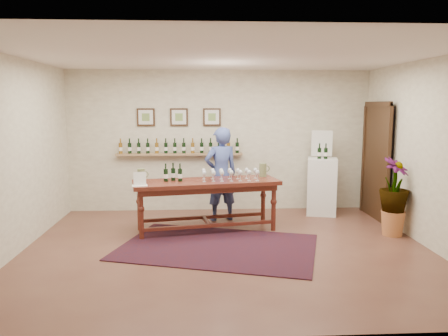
{
  "coord_description": "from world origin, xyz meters",
  "views": [
    {
      "loc": [
        -0.38,
        -6.22,
        2.12
      ],
      "look_at": [
        0.0,
        0.8,
        1.1
      ],
      "focal_mm": 35.0,
      "sensor_mm": 36.0,
      "label": 1
    }
  ],
  "objects_px": {
    "tasting_table": "(206,188)",
    "display_pedestal": "(322,186)",
    "potted_plant": "(394,197)",
    "person": "(221,174)"
  },
  "relations": [
    {
      "from": "display_pedestal",
      "to": "tasting_table",
      "type": "bearing_deg",
      "value": -155.84
    },
    {
      "from": "potted_plant",
      "to": "display_pedestal",
      "type": "bearing_deg",
      "value": 117.75
    },
    {
      "from": "tasting_table",
      "to": "display_pedestal",
      "type": "bearing_deg",
      "value": 13.69
    },
    {
      "from": "display_pedestal",
      "to": "person",
      "type": "height_order",
      "value": "person"
    },
    {
      "from": "tasting_table",
      "to": "display_pedestal",
      "type": "distance_m",
      "value": 2.49
    },
    {
      "from": "tasting_table",
      "to": "potted_plant",
      "type": "xyz_separation_m",
      "value": [
        3.04,
        -0.46,
        -0.09
      ]
    },
    {
      "from": "tasting_table",
      "to": "person",
      "type": "distance_m",
      "value": 0.74
    },
    {
      "from": "display_pedestal",
      "to": "potted_plant",
      "type": "relative_size",
      "value": 1.0
    },
    {
      "from": "tasting_table",
      "to": "display_pedestal",
      "type": "relative_size",
      "value": 2.31
    },
    {
      "from": "tasting_table",
      "to": "person",
      "type": "height_order",
      "value": "person"
    }
  ]
}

